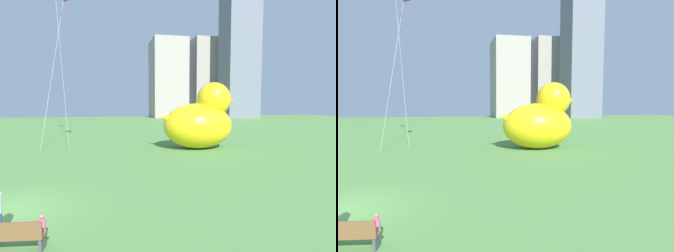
{
  "view_description": "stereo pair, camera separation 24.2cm",
  "coord_description": "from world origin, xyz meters",
  "views": [
    {
      "loc": [
        3.95,
        -11.18,
        4.12
      ],
      "look_at": [
        7.3,
        4.67,
        2.73
      ],
      "focal_mm": 29.79,
      "sensor_mm": 36.0,
      "label": 1
    },
    {
      "loc": [
        4.18,
        -11.23,
        4.12
      ],
      "look_at": [
        7.3,
        4.67,
        2.73
      ],
      "focal_mm": 29.79,
      "sensor_mm": 36.0,
      "label": 2
    }
  ],
  "objects": [
    {
      "name": "ground_plane",
      "position": [
        0.0,
        0.0,
        0.0
      ],
      "size": [
        140.0,
        140.0,
        0.0
      ],
      "primitive_type": "plane",
      "color": "#538843"
    },
    {
      "name": "park_bench",
      "position": [
        1.33,
        -3.14,
        0.47
      ],
      "size": [
        1.64,
        0.64,
        0.9
      ],
      "color": "brown",
      "rests_on": "ground"
    },
    {
      "name": "person_child",
      "position": [
        1.96,
        -2.71,
        0.46
      ],
      "size": [
        0.21,
        0.21,
        0.84
      ],
      "color": "silver",
      "rests_on": "ground"
    },
    {
      "name": "giant_inflatable_duck",
      "position": [
        11.91,
        12.4,
        2.51
      ],
      "size": [
        7.1,
        4.56,
        5.89
      ],
      "color": "yellow",
      "rests_on": "ground"
    },
    {
      "name": "city_skyline",
      "position": [
        7.35,
        62.86,
        12.65
      ],
      "size": [
        87.38,
        18.16,
        35.49
      ],
      "color": "gray",
      "rests_on": "ground"
    }
  ]
}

